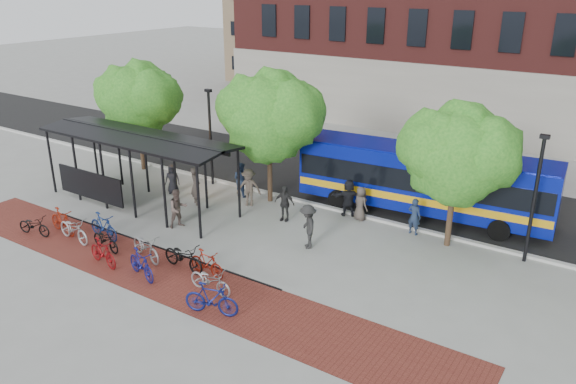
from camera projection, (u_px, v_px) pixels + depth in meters
The scene contains 34 objects.
ground at pixel (283, 239), 23.88m from camera, with size 160.00×160.00×0.00m, color #9E9E99.
asphalt_street at pixel (366, 185), 30.11m from camera, with size 160.00×8.00×0.01m, color black.
curb at pixel (330, 208), 26.98m from camera, with size 160.00×0.25×0.12m, color #B7B7B2.
brick_strip at pixel (165, 275), 21.01m from camera, with size 24.00×3.00×0.01m, color maroon.
bike_rack_rail at pixel (157, 257), 22.38m from camera, with size 12.00×0.05×0.95m, color black.
bus_shelter at pixel (135, 145), 26.62m from camera, with size 10.60×3.07×3.60m.
tree_a at pixel (139, 97), 31.10m from camera, with size 4.90×4.00×6.18m.
tree_b at pixel (271, 113), 26.39m from camera, with size 5.15×4.20×6.47m.
tree_c at pixel (460, 152), 21.91m from camera, with size 4.66×3.80×5.92m.
lamp_post_left at pixel (210, 134), 29.30m from camera, with size 0.35×0.20×5.12m.
lamp_post_right at pixel (535, 196), 21.07m from camera, with size 0.35×0.20×5.12m.
bus at pixel (423, 178), 25.84m from camera, with size 11.76×3.49×3.13m.
bike_0 at pixel (34, 225), 24.13m from camera, with size 0.59×1.70×0.89m, color black.
bike_1 at pixel (62, 221), 24.26m from camera, with size 0.53×1.88×1.13m, color maroon.
bike_2 at pixel (74, 229), 23.55m from camera, with size 0.72×2.06×1.08m, color #A6A6A9.
bike_3 at pixel (103, 226), 23.76m from camera, with size 0.53×1.88×1.13m, color navy.
bike_4 at pixel (106, 240), 22.82m from camera, with size 0.59×1.71×0.90m, color black.
bike_5 at pixel (103, 252), 21.58m from camera, with size 0.50×1.78×1.07m, color maroon.
bike_6 at pixel (146, 246), 22.05m from camera, with size 0.71×2.04×1.07m, color gray.
bike_7 at pixel (141, 264), 20.65m from camera, with size 0.52×1.84×1.11m, color navy.
bike_8 at pixel (183, 257), 21.24m from camera, with size 0.72×2.05×1.08m, color black.
bike_9 at pixel (207, 263), 20.84m from camera, with size 0.47×1.68×1.01m, color maroon.
bike_10 at pixel (210, 280), 19.70m from camera, with size 0.64×1.83×0.96m, color #98999B.
bike_11 at pixel (211, 299), 18.38m from camera, with size 0.54×1.90×1.14m, color navy.
pedestrian_0 at pixel (172, 179), 28.71m from camera, with size 0.75×0.49×1.54m, color black.
pedestrian_1 at pixel (196, 186), 27.26m from camera, with size 0.69×0.45×1.90m, color #3C3530.
pedestrian_2 at pixel (241, 179), 28.35m from camera, with size 0.85×0.66×1.75m, color #22314F.
pedestrian_3 at pixel (249, 188), 27.09m from camera, with size 1.20×0.69×1.86m, color brown.
pedestrian_4 at pixel (284, 203), 25.46m from camera, with size 0.98×0.41×1.67m, color #292929.
pedestrian_5 at pixel (349, 198), 25.96m from camera, with size 1.63×0.52×1.76m, color black.
pedestrian_6 at pixel (361, 204), 25.53m from camera, with size 0.78×0.51×1.59m, color #463E38.
pedestrian_7 at pixel (414, 216), 24.09m from camera, with size 0.60×0.39×1.65m, color #1E2C46.
pedestrian_8 at pixel (178, 208), 24.75m from camera, with size 0.86×0.67×1.77m, color brown.
pedestrian_9 at pixel (308, 227), 22.83m from camera, with size 1.21×0.70×1.88m, color #252525.
Camera 1 is at (12.06, -17.89, 10.44)m, focal length 35.00 mm.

